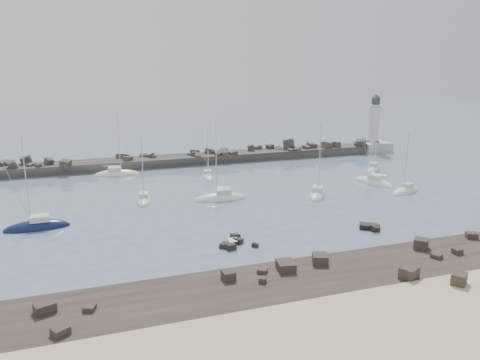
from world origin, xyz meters
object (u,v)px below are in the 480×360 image
object	(u,v)px
sailboat_7	(318,195)
sailboat_2	(37,228)
sailboat_11	(374,169)
lighthouse	(373,138)
sailboat_8	(406,191)
sailboat_3	(144,200)
sailboat_9	(373,183)
sailboat_5	(221,199)
sailboat_4	(117,174)
sailboat_6	(208,177)

from	to	relation	value
sailboat_7	sailboat_2	bearing A→B (deg)	-176.88
sailboat_7	sailboat_11	size ratio (longest dim) A/B	1.08
lighthouse	sailboat_7	distance (m)	44.78
sailboat_7	sailboat_8	distance (m)	15.24
sailboat_3	sailboat_8	world-z (taller)	sailboat_8
sailboat_7	sailboat_9	world-z (taller)	sailboat_9
sailboat_5	sailboat_7	bearing A→B (deg)	-10.05
sailboat_7	sailboat_11	world-z (taller)	sailboat_7
sailboat_4	sailboat_8	distance (m)	53.15
lighthouse	sailboat_3	size ratio (longest dim) A/B	1.30
sailboat_11	sailboat_5	bearing A→B (deg)	-163.81
sailboat_2	sailboat_3	world-z (taller)	sailboat_2
lighthouse	sailboat_2	size ratio (longest dim) A/B	1.11
sailboat_11	sailboat_4	bearing A→B (deg)	166.09
sailboat_5	sailboat_9	xyz separation A→B (m)	(28.87, 0.89, -0.00)
sailboat_2	sailboat_8	bearing A→B (deg)	-0.75
lighthouse	sailboat_11	world-z (taller)	lighthouse
sailboat_6	sailboat_9	world-z (taller)	sailboat_9
sailboat_3	sailboat_9	bearing A→B (deg)	-3.28
sailboat_2	sailboat_7	xyz separation A→B (m)	(42.39, 2.31, -0.01)
lighthouse	sailboat_4	world-z (taller)	lighthouse
sailboat_5	sailboat_2	bearing A→B (deg)	-169.18
sailboat_9	sailboat_8	bearing A→B (deg)	-75.24
sailboat_3	sailboat_8	xyz separation A→B (m)	(42.33, -9.07, 0.01)
sailboat_5	sailboat_6	bearing A→B (deg)	82.93
sailboat_5	sailboat_9	size ratio (longest dim) A/B	1.02
sailboat_4	sailboat_6	size ratio (longest dim) A/B	1.30
lighthouse	sailboat_6	bearing A→B (deg)	-163.17
sailboat_3	sailboat_7	size ratio (longest dim) A/B	0.89
sailboat_9	sailboat_11	size ratio (longest dim) A/B	1.12
sailboat_2	sailboat_7	bearing A→B (deg)	3.12
sailboat_3	sailboat_11	size ratio (longest dim) A/B	0.96
sailboat_6	sailboat_9	distance (m)	30.38
sailboat_7	sailboat_8	xyz separation A→B (m)	(14.93, -3.07, -0.00)
sailboat_5	sailboat_11	size ratio (longest dim) A/B	1.15
sailboat_2	sailboat_7	distance (m)	42.45
sailboat_8	lighthouse	bearing A→B (deg)	63.83
sailboat_8	sailboat_11	size ratio (longest dim) A/B	0.97
lighthouse	sailboat_7	xyz separation A→B (m)	(-31.84, -31.35, -2.95)
sailboat_3	sailboat_7	bearing A→B (deg)	-12.35
sailboat_7	sailboat_9	distance (m)	13.65
sailboat_6	sailboat_7	size ratio (longest dim) A/B	0.83
sailboat_5	sailboat_6	world-z (taller)	sailboat_5
sailboat_4	sailboat_9	xyz separation A→B (m)	(43.14, -21.69, 0.01)
sailboat_5	sailboat_7	distance (m)	15.96
sailboat_2	sailboat_7	size ratio (longest dim) A/B	1.04
lighthouse	sailboat_4	bearing A→B (deg)	-174.46
sailboat_3	sailboat_11	distance (m)	47.61
sailboat_7	sailboat_4	bearing A→B (deg)	139.78
sailboat_2	sailboat_6	bearing A→B (deg)	34.84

